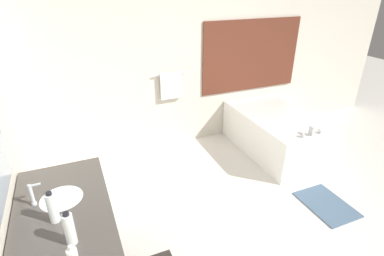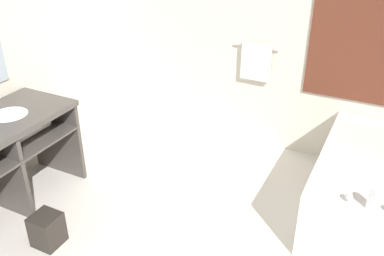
# 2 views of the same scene
# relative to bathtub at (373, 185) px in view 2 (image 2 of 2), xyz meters

# --- Properties ---
(wall_back_with_blinds) EXTENTS (7.40, 0.13, 2.70)m
(wall_back_with_blinds) POSITION_rel_bathtub_xyz_m (-1.03, 0.83, 1.02)
(wall_back_with_blinds) COLOR silver
(wall_back_with_blinds) RESTS_ON ground_plane
(bathtub) EXTENTS (0.91, 1.58, 0.71)m
(bathtub) POSITION_rel_bathtub_xyz_m (0.00, 0.00, 0.00)
(bathtub) COLOR white
(bathtub) RESTS_ON ground_plane
(waste_bin) EXTENTS (0.22, 0.22, 0.28)m
(waste_bin) POSITION_rel_bathtub_xyz_m (-2.28, -1.55, -0.18)
(waste_bin) COLOR #2D2823
(waste_bin) RESTS_ON ground_plane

